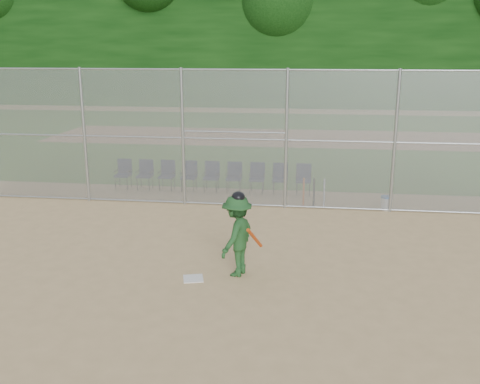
# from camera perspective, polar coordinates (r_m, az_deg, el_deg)

# --- Properties ---
(ground) EXTENTS (100.00, 100.00, 0.00)m
(ground) POSITION_cam_1_polar(r_m,az_deg,el_deg) (11.14, -1.68, -8.78)
(ground) COLOR tan
(ground) RESTS_ON ground
(grass_strip) EXTENTS (100.00, 100.00, 0.00)m
(grass_strip) POSITION_cam_1_polar(r_m,az_deg,el_deg) (28.47, 4.04, 5.84)
(grass_strip) COLOR #2E5F1C
(grass_strip) RESTS_ON ground
(dirt_patch_far) EXTENTS (24.00, 24.00, 0.00)m
(dirt_patch_far) POSITION_cam_1_polar(r_m,az_deg,el_deg) (28.47, 4.04, 5.84)
(dirt_patch_far) COLOR tan
(dirt_patch_far) RESTS_ON ground
(backstop_fence) EXTENTS (16.09, 0.09, 4.00)m
(backstop_fence) POSITION_cam_1_polar(r_m,az_deg,el_deg) (15.34, 1.21, 5.89)
(backstop_fence) COLOR gray
(backstop_fence) RESTS_ON ground
(treeline) EXTENTS (81.00, 60.00, 11.00)m
(treeline) POSITION_cam_1_polar(r_m,az_deg,el_deg) (30.13, 4.48, 16.81)
(treeline) COLOR black
(treeline) RESTS_ON ground
(home_plate) EXTENTS (0.48, 0.48, 0.02)m
(home_plate) POSITION_cam_1_polar(r_m,az_deg,el_deg) (10.96, -5.01, -9.18)
(home_plate) COLOR silver
(home_plate) RESTS_ON ground
(batter_at_plate) EXTENTS (1.01, 1.36, 1.77)m
(batter_at_plate) POSITION_cam_1_polar(r_m,az_deg,el_deg) (10.83, -0.32, -4.60)
(batter_at_plate) COLOR #1D4920
(batter_at_plate) RESTS_ON ground
(water_cooler) EXTENTS (0.32, 0.32, 0.41)m
(water_cooler) POSITION_cam_1_polar(r_m,az_deg,el_deg) (15.98, 15.33, -1.12)
(water_cooler) COLOR white
(water_cooler) RESTS_ON ground
(spare_bats) EXTENTS (0.66, 0.27, 0.85)m
(spare_bats) POSITION_cam_1_polar(r_m,az_deg,el_deg) (15.82, 7.88, -0.08)
(spare_bats) COLOR #D84C14
(spare_bats) RESTS_ON ground
(chair_0) EXTENTS (0.54, 0.52, 0.96)m
(chair_0) POSITION_cam_1_polar(r_m,az_deg,el_deg) (18.16, -12.38, 1.85)
(chair_0) COLOR #101C3B
(chair_0) RESTS_ON ground
(chair_1) EXTENTS (0.54, 0.52, 0.96)m
(chair_1) POSITION_cam_1_polar(r_m,az_deg,el_deg) (17.92, -10.14, 1.79)
(chair_1) COLOR #101C3B
(chair_1) RESTS_ON ground
(chair_2) EXTENTS (0.54, 0.52, 0.96)m
(chair_2) POSITION_cam_1_polar(r_m,az_deg,el_deg) (17.71, -7.84, 1.74)
(chair_2) COLOR #101C3B
(chair_2) RESTS_ON ground
(chair_3) EXTENTS (0.54, 0.52, 0.96)m
(chair_3) POSITION_cam_1_polar(r_m,az_deg,el_deg) (17.53, -5.49, 1.67)
(chair_3) COLOR #101C3B
(chair_3) RESTS_ON ground
(chair_4) EXTENTS (0.54, 0.52, 0.96)m
(chair_4) POSITION_cam_1_polar(r_m,az_deg,el_deg) (17.39, -3.09, 1.61)
(chair_4) COLOR #101C3B
(chair_4) RESTS_ON ground
(chair_5) EXTENTS (0.54, 0.52, 0.96)m
(chair_5) POSITION_cam_1_polar(r_m,az_deg,el_deg) (17.27, -0.66, 1.53)
(chair_5) COLOR #101C3B
(chair_5) RESTS_ON ground
(chair_6) EXTENTS (0.54, 0.52, 0.96)m
(chair_6) POSITION_cam_1_polar(r_m,az_deg,el_deg) (17.18, 1.80, 1.46)
(chair_6) COLOR #101C3B
(chair_6) RESTS_ON ground
(chair_7) EXTENTS (0.54, 0.52, 0.96)m
(chair_7) POSITION_cam_1_polar(r_m,az_deg,el_deg) (17.13, 4.28, 1.38)
(chair_7) COLOR #101C3B
(chair_7) RESTS_ON ground
(chair_8) EXTENTS (0.54, 0.52, 0.96)m
(chair_8) POSITION_cam_1_polar(r_m,az_deg,el_deg) (17.11, 6.78, 1.30)
(chair_8) COLOR #101C3B
(chair_8) RESTS_ON ground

